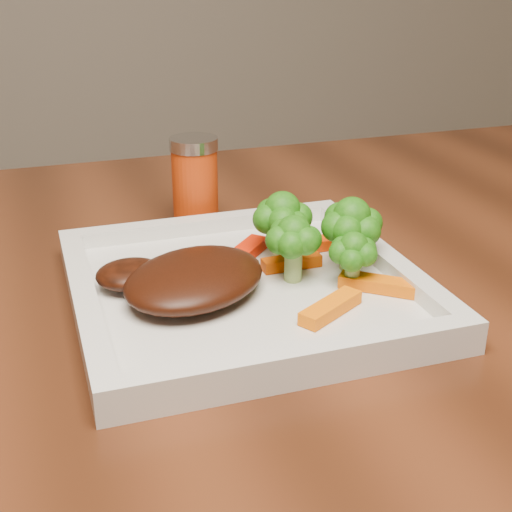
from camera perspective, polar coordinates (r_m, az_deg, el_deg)
name	(u,v)px	position (r m, az deg, el deg)	size (l,w,h in m)	color
plate	(244,292)	(0.58, -0.94, -2.94)	(0.27, 0.27, 0.01)	silver
steak	(195,278)	(0.56, -4.94, -1.80)	(0.12, 0.10, 0.03)	#381308
broccoli_0	(282,222)	(0.61, 2.12, 2.70)	(0.06, 0.06, 0.07)	#376E12
broccoli_1	(351,233)	(0.60, 7.60, 1.83)	(0.06, 0.06, 0.06)	#276A11
broccoli_2	(353,253)	(0.57, 7.80, 0.25)	(0.04, 0.04, 0.06)	#3F7914
broccoli_3	(294,245)	(0.57, 3.02, 0.88)	(0.05, 0.05, 0.06)	#116B13
carrot_0	(331,308)	(0.53, 5.99, -4.14)	(0.06, 0.02, 0.01)	#FF6E04
carrot_1	(379,284)	(0.57, 9.82, -2.24)	(0.06, 0.02, 0.01)	#ED6403
carrot_3	(332,242)	(0.65, 6.13, 1.16)	(0.06, 0.02, 0.01)	#F33B03
carrot_4	(245,253)	(0.62, -0.92, 0.26)	(0.06, 0.02, 0.01)	red
carrot_6	(291,262)	(0.61, 2.85, -0.51)	(0.05, 0.01, 0.01)	#D04503
spice_shaker	(195,183)	(0.72, -4.90, 5.86)	(0.05, 0.05, 0.09)	#B4320A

